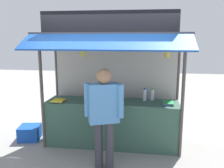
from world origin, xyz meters
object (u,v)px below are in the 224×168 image
Objects in this scene: magazine_stack_mid_right at (58,101)px; plastic_crate at (30,133)px; vendor_person at (104,110)px; water_bottle_far_right at (152,95)px; magazine_stack_far_left at (92,101)px; water_bottle_right at (145,95)px; banana_bunch_inner_right at (83,52)px; banana_bunch_rightmost at (167,53)px; magazine_stack_left at (168,103)px; magazine_stack_front_left at (114,101)px; water_bottle_front_right at (95,94)px; water_bottle_center at (99,95)px.

magazine_stack_mid_right is 1.06m from plastic_crate.
water_bottle_far_right is at bearing -145.09° from vendor_person.
magazine_stack_far_left reaches higher than magazine_stack_mid_right.
banana_bunch_inner_right is (-1.07, -0.60, 0.87)m from water_bottle_right.
banana_bunch_rightmost is at bearing 0.04° from banana_bunch_inner_right.
magazine_stack_mid_right is at bearing -57.25° from vendor_person.
magazine_stack_front_left reaches higher than magazine_stack_left.
magazine_stack_far_left is 1.65m from banana_bunch_rightmost.
water_bottle_right is 0.89× the size of banana_bunch_rightmost.
magazine_stack_front_left is at bearing 40.02° from banana_bunch_inner_right.
water_bottle_front_right and water_bottle_far_right have the same top height.
water_bottle_front_right is at bearing 23.28° from magazine_stack_mid_right.
magazine_stack_front_left is 1.95m from plastic_crate.
banana_bunch_rightmost is at bearing -23.07° from magazine_stack_front_left.
magazine_stack_front_left is at bearing 25.70° from magazine_stack_far_left.
water_bottle_far_right reaches higher than water_bottle_center.
vendor_person is at bearing -119.67° from water_bottle_right.
water_bottle_center is at bearing -95.44° from vendor_person.
magazine_stack_front_left reaches higher than plastic_crate.
vendor_person reaches higher than magazine_stack_left.
water_bottle_front_right reaches higher than magazine_stack_mid_right.
magazine_stack_mid_right reaches higher than plastic_crate.
water_bottle_front_right is at bearing 91.46° from magazine_stack_far_left.
banana_bunch_inner_right reaches higher than water_bottle_front_right.
water_bottle_front_right is at bearing -91.81° from vendor_person.
water_bottle_front_right is at bearing 157.78° from banana_bunch_rightmost.
plastic_crate is at bearing 179.32° from magazine_stack_left.
magazine_stack_mid_right is 1.01× the size of banana_bunch_rightmost.
magazine_stack_far_left is 0.80m from vendor_person.
magazine_stack_far_left reaches higher than magazine_stack_left.
water_bottle_front_right is 0.86× the size of banana_bunch_inner_right.
magazine_stack_left is 1.37m from vendor_person.
water_bottle_center is at bearing 176.46° from magazine_stack_left.
magazine_stack_left is at bearing 6.43° from magazine_stack_far_left.
water_bottle_right is 0.88× the size of magazine_stack_mid_right.
banana_bunch_inner_right is at bearing -68.92° from vendor_person.
water_bottle_center is at bearing 1.87° from plastic_crate.
banana_bunch_inner_right reaches higher than magazine_stack_left.
magazine_stack_mid_right is (-0.67, -0.29, -0.09)m from water_bottle_front_right.
water_bottle_right reaches higher than magazine_stack_mid_right.
water_bottle_far_right is 1.38m from vendor_person.
banana_bunch_inner_right is 1.43m from banana_bunch_rightmost.
banana_bunch_inner_right is at bearing -112.17° from magazine_stack_far_left.
plastic_crate is at bearing -174.36° from water_bottle_far_right.
water_bottle_center is at bearing -171.14° from water_bottle_right.
magazine_stack_front_left is 1.15m from banana_bunch_inner_right.
vendor_person is (-0.03, -0.90, 0.08)m from magazine_stack_front_left.
water_bottle_far_right is 1.64m from banana_bunch_inner_right.
vendor_person is at bearing -47.60° from banana_bunch_inner_right.
plastic_crate is (-0.72, 0.14, -0.76)m from magazine_stack_mid_right.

